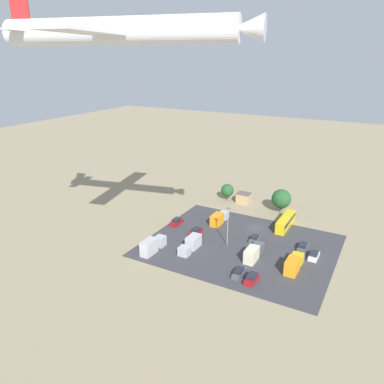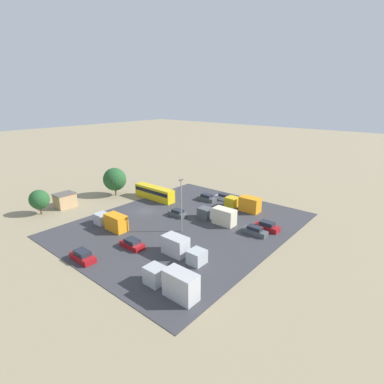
# 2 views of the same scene
# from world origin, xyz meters

# --- Properties ---
(ground_plane) EXTENTS (400.00, 400.00, 0.00)m
(ground_plane) POSITION_xyz_m (0.00, 0.00, 0.00)
(ground_plane) COLOR gray
(parking_lot_surface) EXTENTS (44.85, 36.77, 0.08)m
(parking_lot_surface) POSITION_xyz_m (0.00, 11.42, 0.04)
(parking_lot_surface) COLOR #38383D
(parking_lot_surface) RESTS_ON ground
(shed_building) EXTENTS (4.39, 3.60, 3.24)m
(shed_building) POSITION_xyz_m (10.10, -16.20, 1.63)
(shed_building) COLOR tan
(shed_building) RESTS_ON ground
(bus) EXTENTS (2.46, 11.59, 3.11)m
(bus) POSITION_xyz_m (-6.79, -4.50, 1.76)
(bus) COLOR gold
(bus) RESTS_ON ground
(parked_car_0) EXTENTS (1.97, 4.62, 1.66)m
(parked_car_0) POSITION_xyz_m (-8.06, 25.03, 0.77)
(parked_car_0) COLOR maroon
(parked_car_0) RESTS_ON ground
(parked_car_1) EXTENTS (1.91, 4.68, 1.60)m
(parked_car_1) POSITION_xyz_m (-14.10, 6.09, 0.75)
(parked_car_1) COLOR #4C5156
(parked_car_1) RESTS_ON ground
(parked_car_2) EXTENTS (1.97, 4.61, 1.65)m
(parked_car_2) POSITION_xyz_m (20.39, 8.35, 0.77)
(parked_car_2) COLOR maroon
(parked_car_2) RESTS_ON ground
(parked_car_3) EXTENTS (1.94, 4.29, 1.49)m
(parked_car_3) POSITION_xyz_m (-17.35, 8.92, 0.70)
(parked_car_3) COLOR silver
(parked_car_3) RESTS_ON ground
(parked_car_4) EXTENTS (1.84, 4.08, 1.44)m
(parked_car_4) POSITION_xyz_m (-2.29, 7.39, 0.68)
(parked_car_4) COLOR #4C5156
(parked_car_4) RESTS_ON ground
(parked_car_5) EXTENTS (2.00, 4.34, 1.49)m
(parked_car_5) POSITION_xyz_m (12.79, 10.90, 0.70)
(parked_car_5) COLOR maroon
(parked_car_5) RESTS_ON ground
(parked_car_6) EXTENTS (1.75, 4.66, 1.56)m
(parked_car_6) POSITION_xyz_m (-4.88, 24.20, 0.73)
(parked_car_6) COLOR #4C5156
(parked_car_6) RESTS_ON ground
(parked_truck_0) EXTENTS (2.50, 7.68, 3.03)m
(parked_truck_0) POSITION_xyz_m (9.72, 19.21, 1.47)
(parked_truck_0) COLOR #ADB2B7
(parked_truck_0) RESTS_ON ground
(parked_truck_1) EXTENTS (2.53, 8.12, 3.22)m
(parked_truck_1) POSITION_xyz_m (-14.47, 16.36, 1.55)
(parked_truck_1) COLOR gold
(parked_truck_1) RESTS_ON ground
(parked_truck_2) EXTENTS (2.32, 8.20, 3.60)m
(parked_truck_2) POSITION_xyz_m (17.32, 24.65, 1.73)
(parked_truck_2) COLOR #ADB2B7
(parked_truck_2) RESTS_ON ground
(parked_truck_3) EXTENTS (2.33, 8.31, 3.22)m
(parked_truck_3) POSITION_xyz_m (-5.05, 15.95, 1.55)
(parked_truck_3) COLOR #4C5156
(parked_truck_3) RESTS_ON ground
(parked_truck_4) EXTENTS (2.37, 8.13, 3.08)m
(parked_truck_4) POSITION_xyz_m (10.34, 1.95, 1.49)
(parked_truck_4) COLOR #ADB2B7
(parked_truck_4) RESTS_ON ground
(tree_near_shed) EXTENTS (4.15, 4.15, 5.43)m
(tree_near_shed) POSITION_xyz_m (15.74, -15.96, 3.35)
(tree_near_shed) COLOR brown
(tree_near_shed) RESTS_ON ground
(tree_apron_mid) EXTENTS (5.79, 5.79, 7.15)m
(tree_apron_mid) POSITION_xyz_m (-2.49, -14.38, 4.26)
(tree_apron_mid) COLOR brown
(tree_apron_mid) RESTS_ON ground
(light_pole_lot_centre) EXTENTS (0.90, 0.28, 10.11)m
(light_pole_lot_centre) POSITION_xyz_m (2.85, 13.11, 5.57)
(light_pole_lot_centre) COLOR gray
(light_pole_lot_centre) RESTS_ON ground
(airplane) EXTENTS (42.76, 35.72, 10.13)m
(airplane) POSITION_xyz_m (10.31, 39.33, 48.07)
(airplane) COLOR white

